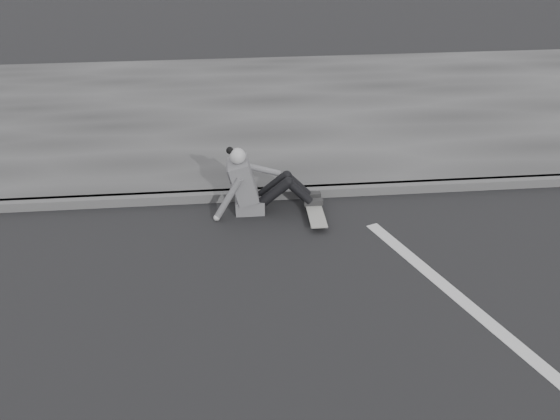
# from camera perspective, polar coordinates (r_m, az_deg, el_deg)

# --- Properties ---
(ground) EXTENTS (80.00, 80.00, 0.00)m
(ground) POSITION_cam_1_polar(r_m,az_deg,el_deg) (6.06, -2.74, -10.81)
(ground) COLOR black
(ground) RESTS_ON ground
(curb) EXTENTS (24.00, 0.16, 0.12)m
(curb) POSITION_cam_1_polar(r_m,az_deg,el_deg) (8.16, -3.74, 1.39)
(curb) COLOR #454545
(curb) RESTS_ON ground
(sidewalk) EXTENTS (24.00, 6.00, 0.12)m
(sidewalk) POSITION_cam_1_polar(r_m,az_deg,el_deg) (10.91, -4.37, 8.95)
(sidewalk) COLOR #333333
(sidewalk) RESTS_ON ground
(skateboard) EXTENTS (0.20, 0.78, 0.09)m
(skateboard) POSITION_cam_1_polar(r_m,az_deg,el_deg) (7.75, 3.22, -0.18)
(skateboard) COLOR #999994
(skateboard) RESTS_ON ground
(seated_woman) EXTENTS (1.38, 0.46, 0.88)m
(seated_woman) POSITION_cam_1_polar(r_m,az_deg,el_deg) (7.75, -2.36, 2.31)
(seated_woman) COLOR #525255
(seated_woman) RESTS_ON ground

